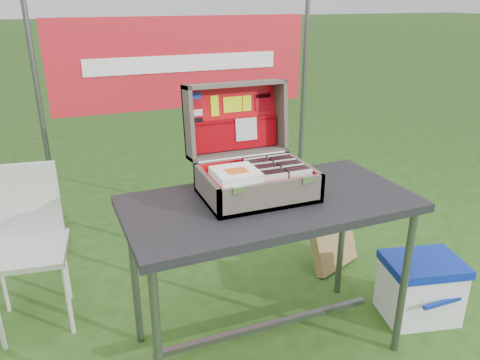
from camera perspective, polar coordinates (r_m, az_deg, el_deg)
name	(u,v)px	position (r m, az deg, el deg)	size (l,w,h in m)	color
ground	(250,348)	(2.55, 1.26, -19.78)	(80.00, 80.00, 0.00)	#234F14
table	(268,277)	(2.32, 3.39, -11.72)	(1.32, 0.66, 0.82)	black
table_top	(270,204)	(2.13, 3.62, -2.90)	(1.32, 0.66, 0.04)	black
table_leg_fl	(158,348)	(1.98, -9.98, -19.52)	(0.04, 0.04, 0.78)	#59595B
table_leg_fr	(404,284)	(2.44, 19.36, -11.90)	(0.04, 0.04, 0.78)	#59595B
table_leg_bl	(135,277)	(2.41, -12.71, -11.44)	(0.04, 0.04, 0.78)	#59595B
table_leg_br	(342,235)	(2.80, 12.33, -6.53)	(0.04, 0.04, 0.78)	#59595B
table_brace	(266,326)	(2.50, 3.24, -17.33)	(1.17, 0.03, 0.03)	#59595B
suitcase	(252,143)	(2.13, 1.51, 4.54)	(0.50, 0.52, 0.48)	#645C52
suitcase_base_bottom	(257,194)	(2.16, 2.07, -1.74)	(0.50, 0.36, 0.02)	#645C52
suitcase_base_wall_front	(273,196)	(1.99, 4.00, -2.01)	(0.50, 0.02, 0.13)	#645C52
suitcase_base_wall_back	(243,171)	(2.28, 0.41, 1.13)	(0.50, 0.02, 0.13)	#645C52
suitcase_base_wall_left	(207,190)	(2.06, -4.04, -1.25)	(0.02, 0.36, 0.13)	#645C52
suitcase_base_wall_right	(303,176)	(2.23, 7.72, 0.50)	(0.02, 0.36, 0.13)	#645C52
suitcase_liner_floor	(257,192)	(2.15, 2.07, -1.43)	(0.46, 0.32, 0.01)	red
suitcase_latch_left	(238,190)	(1.90, -0.19, -1.27)	(0.05, 0.01, 0.03)	silver
suitcase_latch_right	(308,180)	(2.03, 8.24, 0.02)	(0.05, 0.01, 0.03)	silver
suitcase_hinge	(243,157)	(2.27, 0.32, 2.79)	(0.02, 0.02, 0.45)	silver
suitcase_lid_back	(232,118)	(2.35, -0.97, 7.59)	(0.50, 0.36, 0.02)	#645C52
suitcase_lid_rim_far	(235,84)	(2.28, -0.67, 11.61)	(0.50, 0.02, 0.13)	#645C52
suitcase_lid_rim_near	(238,153)	(2.32, -0.29, 3.33)	(0.50, 0.02, 0.13)	#645C52
suitcase_lid_rim_left	(189,124)	(2.22, -6.28, 6.84)	(0.02, 0.36, 0.13)	#645C52
suitcase_lid_rim_right	(280,115)	(2.39, 4.94, 7.91)	(0.02, 0.36, 0.13)	#645C52
suitcase_lid_liner	(233,118)	(2.34, -0.86, 7.55)	(0.45, 0.31, 0.01)	red
suitcase_liner_wall_front	(271,193)	(2.00, 3.85, -1.62)	(0.46, 0.01, 0.11)	red
suitcase_liner_wall_back	(244,170)	(2.26, 0.53, 1.25)	(0.46, 0.01, 0.11)	red
suitcase_liner_wall_left	(210,188)	(2.06, -3.70, -0.94)	(0.01, 0.32, 0.11)	red
suitcase_liner_wall_right	(301,174)	(2.23, 7.44, 0.69)	(0.01, 0.32, 0.11)	red
suitcase_lid_pocket	(235,135)	(2.33, -0.61, 5.50)	(0.44, 0.14, 0.03)	#8A0209
suitcase_pocket_edge	(235,121)	(2.31, -0.63, 7.21)	(0.43, 0.02, 0.02)	#8A0209
suitcase_pocket_cd	(246,129)	(2.33, 0.75, 6.22)	(0.11, 0.11, 0.01)	silver
lid_sticker_cc_a	(196,96)	(2.26, -5.35, 10.19)	(0.05, 0.03, 0.00)	#1933B2
lid_sticker_cc_b	(197,104)	(2.26, -5.28, 9.18)	(0.05, 0.03, 0.00)	#AA0613
lid_sticker_cc_c	(197,113)	(2.27, -5.21, 8.18)	(0.05, 0.03, 0.00)	white
lid_sticker_cc_d	(198,121)	(2.27, -5.15, 7.18)	(0.05, 0.03, 0.00)	black
lid_card_neon_tall	(215,106)	(2.29, -3.10, 9.01)	(0.04, 0.10, 0.00)	#D3F60D
lid_card_neon_main	(233,104)	(2.32, -0.89, 9.20)	(0.10, 0.08, 0.00)	#D3F60D
lid_card_neon_small	(247,103)	(2.35, 0.86, 9.34)	(0.04, 0.08, 0.00)	#D3F60D
lid_sticker_band	(263,102)	(2.38, 2.86, 9.50)	(0.09, 0.09, 0.00)	#AA0613
lid_sticker_band_bar	(263,96)	(2.38, 2.84, 10.22)	(0.08, 0.02, 0.00)	black
cd_left_0	(276,188)	(2.03, 4.39, -0.95)	(0.11, 0.01, 0.13)	silver
cd_left_1	(274,186)	(2.04, 4.16, -0.75)	(0.11, 0.01, 0.13)	black
cd_left_2	(272,185)	(2.06, 3.93, -0.56)	(0.11, 0.01, 0.13)	black
cd_left_3	(270,183)	(2.08, 3.70, -0.37)	(0.11, 0.01, 0.13)	black
cd_left_4	(268,182)	(2.09, 3.47, -0.19)	(0.11, 0.01, 0.13)	silver
cd_left_5	(267,180)	(2.11, 3.25, 0.00)	(0.11, 0.01, 0.13)	black
cd_left_6	(265,179)	(2.13, 3.03, 0.18)	(0.11, 0.01, 0.13)	black
cd_left_7	(263,177)	(2.14, 2.82, 0.35)	(0.11, 0.01, 0.13)	black
cd_left_8	(261,176)	(2.16, 2.61, 0.53)	(0.11, 0.01, 0.13)	silver
cd_left_9	(260,174)	(2.17, 2.40, 0.70)	(0.11, 0.01, 0.13)	black
cd_left_10	(258,173)	(2.19, 2.19, 0.87)	(0.11, 0.01, 0.13)	black
cd_left_11	(256,172)	(2.21, 1.99, 1.04)	(0.11, 0.01, 0.13)	black
cd_left_12	(255,170)	(2.23, 1.79, 1.20)	(0.11, 0.01, 0.13)	silver
cd_left_13	(253,169)	(2.24, 1.60, 1.36)	(0.11, 0.01, 0.13)	black
cd_right_0	(300,184)	(2.08, 7.38, -0.48)	(0.11, 0.01, 0.13)	silver
cd_right_1	(298,182)	(2.09, 7.12, -0.29)	(0.11, 0.01, 0.13)	black
cd_right_2	(296,181)	(2.11, 6.87, -0.11)	(0.11, 0.01, 0.13)	black
cd_right_3	(294,179)	(2.13, 6.63, 0.07)	(0.11, 0.01, 0.13)	black
cd_right_4	(292,178)	(2.14, 6.39, 0.25)	(0.11, 0.01, 0.13)	silver
cd_right_5	(290,177)	(2.16, 6.15, 0.42)	(0.11, 0.01, 0.13)	black
cd_right_6	(288,175)	(2.17, 5.91, 0.60)	(0.11, 0.01, 0.13)	black
cd_right_7	(286,174)	(2.19, 5.68, 0.77)	(0.11, 0.01, 0.13)	black
cd_right_8	(285,172)	(2.21, 5.45, 0.94)	(0.11, 0.01, 0.13)	silver
cd_right_9	(283,171)	(2.22, 5.23, 1.10)	(0.11, 0.01, 0.13)	black
cd_right_10	(281,170)	(2.24, 5.01, 1.26)	(0.11, 0.01, 0.13)	black
cd_right_11	(279,168)	(2.26, 4.79, 1.42)	(0.11, 0.01, 0.13)	black
cd_right_12	(277,167)	(2.27, 4.58, 1.58)	(0.11, 0.01, 0.13)	silver
cd_right_13	(276,166)	(2.29, 4.36, 1.74)	(0.11, 0.01, 0.13)	black
songbook_0	(236,177)	(2.01, -0.51, 0.33)	(0.19, 0.19, 0.01)	white
songbook_1	(236,176)	(2.00, -0.51, 0.46)	(0.19, 0.19, 0.01)	white
songbook_2	(236,175)	(2.00, -0.51, 0.60)	(0.19, 0.19, 0.01)	white
songbook_3	(236,174)	(2.00, -0.51, 0.73)	(0.19, 0.19, 0.01)	white
songbook_4	(236,173)	(2.00, -0.51, 0.86)	(0.19, 0.19, 0.01)	white
songbook_5	(236,172)	(2.00, -0.51, 1.00)	(0.19, 0.19, 0.01)	white
songbook_6	(236,171)	(2.00, -0.51, 1.13)	(0.19, 0.19, 0.01)	white
songbook_graphic	(237,171)	(1.99, -0.41, 1.15)	(0.09, 0.07, 0.00)	#D85919
cooler	(420,288)	(2.83, 21.09, -12.20)	(0.41, 0.31, 0.36)	white
cooler_body	(419,292)	(2.85, 21.02, -12.61)	(0.39, 0.29, 0.31)	white
cooler_lid	(424,264)	(2.76, 21.52, -9.51)	(0.41, 0.31, 0.05)	#0C2596
cooler_handle	(442,303)	(2.73, 23.44, -13.58)	(0.24, 0.02, 0.02)	#0C2596
chair	(27,253)	(2.71, -24.48, -8.13)	(0.39, 0.43, 0.86)	silver
chair_seat	(27,252)	(2.70, -24.52, -7.95)	(0.39, 0.39, 0.03)	silver
chair_backrest	(21,200)	(2.78, -25.09, -2.25)	(0.39, 0.03, 0.41)	silver
chair_leg_fr	(68,298)	(2.66, -20.22, -13.35)	(0.02, 0.02, 0.44)	silver
chair_leg_bl	(2,278)	(2.98, -27.00, -10.56)	(0.02, 0.02, 0.44)	silver
chair_leg_br	(65,266)	(2.95, -20.50, -9.77)	(0.02, 0.02, 0.44)	silver
chair_upright_right	(55,197)	(2.78, -21.66, -1.98)	(0.02, 0.02, 0.41)	silver
cardboard_box	(332,239)	(3.15, 11.20, -7.02)	(0.38, 0.06, 0.40)	#9E7A42
banner_post_left	(47,148)	(2.99, -22.51, 3.63)	(0.03, 0.03, 1.70)	#59595B
banner_post_right	(302,122)	(3.38, 7.56, 7.08)	(0.03, 0.03, 1.70)	#59595B
banner	(184,63)	(2.98, -6.88, 13.97)	(1.60, 0.01, 0.55)	red
banner_text	(184,63)	(2.96, -6.81, 13.94)	(1.20, 0.00, 0.10)	white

